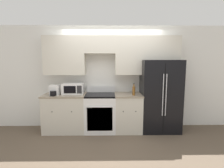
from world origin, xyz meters
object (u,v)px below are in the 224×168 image
object	(u,v)px
refrigerator	(160,95)
bottle	(134,91)
oven_range	(100,112)
microwave	(73,88)

from	to	relation	value
refrigerator	bottle	bearing A→B (deg)	-164.07
refrigerator	bottle	world-z (taller)	refrigerator
oven_range	bottle	distance (m)	0.99
microwave	bottle	size ratio (longest dim) A/B	1.77
oven_range	bottle	xyz separation A→B (m)	(0.80, -0.14, 0.57)
refrigerator	microwave	xyz separation A→B (m)	(-2.13, 0.02, 0.18)
refrigerator	bottle	size ratio (longest dim) A/B	6.05
oven_range	bottle	size ratio (longest dim) A/B	3.74
microwave	bottle	xyz separation A→B (m)	(1.46, -0.21, -0.02)
oven_range	microwave	xyz separation A→B (m)	(-0.67, 0.07, 0.59)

